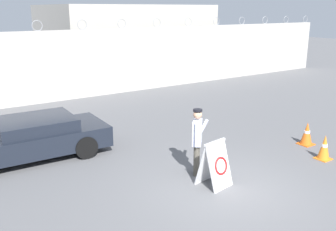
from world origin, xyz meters
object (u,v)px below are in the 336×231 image
barricade_sign (216,164)px  parked_car_front_coupe (31,138)px  traffic_cone_mid (324,147)px  traffic_cone_near (307,134)px  security_guard (197,139)px

barricade_sign → parked_car_front_coupe: 5.43m
barricade_sign → traffic_cone_mid: 3.73m
barricade_sign → traffic_cone_mid: barricade_sign is taller
barricade_sign → traffic_cone_near: barricade_sign is taller
traffic_cone_near → parked_car_front_coupe: (-7.55, 3.80, 0.24)m
traffic_cone_near → barricade_sign: bearing=-172.5°
security_guard → parked_car_front_coupe: 4.86m
parked_car_front_coupe → traffic_cone_near: bearing=155.2°
traffic_cone_mid → parked_car_front_coupe: bearing=145.0°
traffic_cone_mid → traffic_cone_near: bearing=59.2°
traffic_cone_near → parked_car_front_coupe: 8.45m
security_guard → traffic_cone_mid: size_ratio=2.42×
barricade_sign → security_guard: size_ratio=0.65×
security_guard → barricade_sign: bearing=-139.8°
traffic_cone_near → traffic_cone_mid: (-0.62, -1.05, -0.00)m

